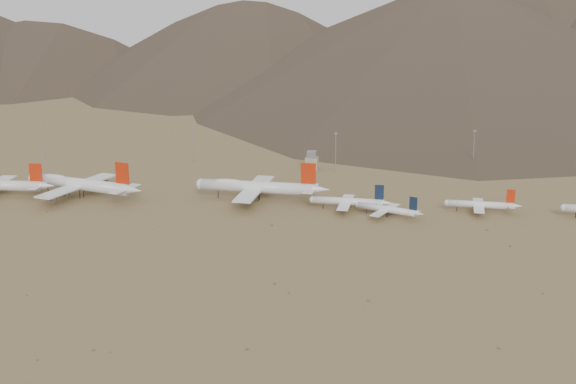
% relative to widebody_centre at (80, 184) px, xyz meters
% --- Properties ---
extents(ground, '(3000.00, 3000.00, 0.00)m').
position_rel_widebody_centre_xyz_m(ground, '(90.42, -29.84, -8.00)').
color(ground, olive).
rests_on(ground, ground).
extents(widebody_centre, '(76.28, 60.29, 23.22)m').
position_rel_widebody_centre_xyz_m(widebody_centre, '(0.00, 0.00, 0.00)').
color(widebody_centre, white).
rests_on(widebody_centre, ground).
extents(widebody_east, '(76.56, 58.75, 22.73)m').
position_rel_widebody_centre_xyz_m(widebody_east, '(100.15, 10.09, -0.17)').
color(widebody_east, white).
rests_on(widebody_east, ground).
extents(narrowbody_a, '(44.51, 31.86, 14.68)m').
position_rel_widebody_centre_xyz_m(narrowbody_a, '(152.62, -1.08, -3.24)').
color(narrowbody_a, white).
rests_on(narrowbody_a, ground).
extents(narrowbody_b, '(36.47, 27.40, 12.73)m').
position_rel_widebody_centre_xyz_m(narrowbody_b, '(173.73, -10.80, -3.87)').
color(narrowbody_b, white).
rests_on(narrowbody_b, ground).
extents(narrowbody_c, '(40.52, 29.02, 13.36)m').
position_rel_widebody_centre_xyz_m(narrowbody_c, '(222.43, 5.34, -3.67)').
color(narrowbody_c, white).
rests_on(narrowbody_c, ground).
extents(control_tower, '(8.00, 8.00, 12.00)m').
position_rel_widebody_centre_xyz_m(control_tower, '(120.42, 90.16, -2.69)').
color(control_tower, '#9A8968').
rests_on(control_tower, ground).
extents(mast_far_west, '(2.00, 0.60, 25.70)m').
position_rel_widebody_centre_xyz_m(mast_far_west, '(-64.83, 91.71, 6.20)').
color(mast_far_west, gray).
rests_on(mast_far_west, ground).
extents(mast_west, '(2.00, 0.60, 25.70)m').
position_rel_widebody_centre_xyz_m(mast_west, '(38.92, 97.83, 6.20)').
color(mast_west, gray).
rests_on(mast_west, ground).
extents(mast_centre, '(2.00, 0.60, 25.70)m').
position_rel_widebody_centre_xyz_m(mast_centre, '(136.46, 84.51, 6.20)').
color(mast_centre, gray).
rests_on(mast_centre, ground).
extents(mast_east, '(2.00, 0.60, 25.70)m').
position_rel_widebody_centre_xyz_m(mast_east, '(223.93, 107.14, 6.20)').
color(mast_east, gray).
rests_on(mast_east, ground).
extents(desert_scrub, '(437.01, 182.39, 0.85)m').
position_rel_widebody_centre_xyz_m(desert_scrub, '(95.96, -128.97, -7.68)').
color(desert_scrub, brown).
rests_on(desert_scrub, ground).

